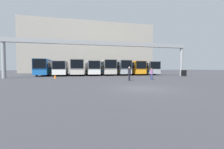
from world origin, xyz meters
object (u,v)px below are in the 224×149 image
at_px(bus_slot_1, 61,67).
at_px(bus_slot_7, 144,67).
at_px(pedestrian_near_left, 129,73).
at_px(pedestrian_mid_right, 152,74).
at_px(bus_slot_0, 46,67).
at_px(bus_slot_2, 77,67).
at_px(bus_slot_3, 92,67).
at_px(bus_slot_5, 118,67).
at_px(bus_slot_6, 132,67).
at_px(bus_slot_4, 106,67).
at_px(tire_stack, 184,73).
at_px(traffic_cone, 55,77).

bearing_deg(bus_slot_1, bus_slot_7, 0.74).
bearing_deg(pedestrian_near_left, pedestrian_mid_right, 129.66).
height_order(bus_slot_0, bus_slot_2, bus_slot_0).
relative_size(bus_slot_3, bus_slot_5, 0.91).
distance_m(bus_slot_0, bus_slot_6, 19.76).
distance_m(bus_slot_6, bus_slot_7, 3.37).
xyz_separation_m(bus_slot_2, bus_slot_3, (3.29, -0.09, -0.11)).
xyz_separation_m(bus_slot_3, bus_slot_4, (3.29, -0.15, 0.13)).
relative_size(bus_slot_5, bus_slot_6, 1.17).
bearing_deg(bus_slot_4, pedestrian_mid_right, -78.39).
bearing_deg(bus_slot_5, pedestrian_mid_right, -90.20).
relative_size(bus_slot_0, pedestrian_near_left, 6.53).
bearing_deg(pedestrian_near_left, bus_slot_1, -117.56).
distance_m(bus_slot_1, bus_slot_4, 9.88).
bearing_deg(bus_slot_5, bus_slot_6, -14.94).
bearing_deg(bus_slot_1, bus_slot_3, -1.49).
height_order(bus_slot_1, bus_slot_7, bus_slot_7).
xyz_separation_m(bus_slot_3, bus_slot_5, (6.58, 0.56, 0.09)).
relative_size(bus_slot_4, bus_slot_5, 0.88).
bearing_deg(bus_slot_7, bus_slot_0, 179.99).
height_order(bus_slot_1, bus_slot_2, bus_slot_2).
height_order(pedestrian_near_left, tire_stack, pedestrian_near_left).
bearing_deg(tire_stack, bus_slot_2, 156.72).
xyz_separation_m(bus_slot_5, traffic_cone, (-13.26, -10.31, -1.60)).
height_order(bus_slot_6, tire_stack, bus_slot_6).
bearing_deg(bus_slot_7, pedestrian_near_left, -120.89).
bearing_deg(pedestrian_near_left, bus_slot_6, -170.83).
bearing_deg(bus_slot_7, bus_slot_3, -178.14).
xyz_separation_m(bus_slot_4, pedestrian_mid_right, (3.23, -15.74, -1.07)).
xyz_separation_m(bus_slot_5, bus_slot_6, (3.29, -0.88, -0.08)).
bearing_deg(bus_slot_6, bus_slot_3, 178.16).
bearing_deg(bus_slot_7, bus_slot_4, -176.66).
height_order(bus_slot_3, bus_slot_7, bus_slot_3).
relative_size(pedestrian_near_left, tire_stack, 1.48).
bearing_deg(bus_slot_7, bus_slot_2, -178.83).
xyz_separation_m(bus_slot_4, traffic_cone, (-9.97, -9.60, -1.64)).
height_order(pedestrian_near_left, traffic_cone, pedestrian_near_left).
bearing_deg(bus_slot_2, pedestrian_mid_right, -58.44).
bearing_deg(bus_slot_6, bus_slot_1, 178.30).
xyz_separation_m(bus_slot_2, bus_slot_4, (6.58, -0.24, 0.03)).
xyz_separation_m(bus_slot_3, tire_stack, (17.45, -8.83, -1.18)).
distance_m(bus_slot_2, bus_slot_6, 13.17).
distance_m(bus_slot_6, traffic_cone, 19.11).
height_order(bus_slot_7, tire_stack, bus_slot_7).
relative_size(traffic_cone, tire_stack, 0.46).
distance_m(bus_slot_4, tire_stack, 16.67).
xyz_separation_m(bus_slot_3, bus_slot_6, (9.87, -0.32, 0.01)).
distance_m(bus_slot_0, bus_slot_1, 3.31).
distance_m(bus_slot_4, bus_slot_7, 9.89).
relative_size(bus_slot_0, bus_slot_1, 1.05).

